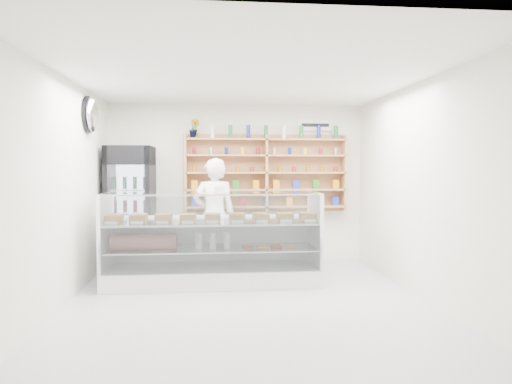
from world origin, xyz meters
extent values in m
plane|color=#B5B5BA|center=(0.00, 0.00, 0.00)|extent=(5.00, 5.00, 0.00)
plane|color=white|center=(0.00, 0.00, 2.80)|extent=(5.00, 5.00, 0.00)
plane|color=silver|center=(0.00, 2.50, 1.40)|extent=(4.50, 0.00, 4.50)
plane|color=silver|center=(0.00, -2.50, 1.40)|extent=(4.50, 0.00, 4.50)
plane|color=silver|center=(-2.25, 0.00, 1.40)|extent=(0.00, 5.00, 5.00)
plane|color=silver|center=(2.25, 0.00, 1.40)|extent=(0.00, 5.00, 5.00)
cube|color=white|center=(-0.44, 0.94, 0.13)|extent=(3.06, 0.87, 0.25)
cube|color=white|center=(-0.44, 1.34, 0.58)|extent=(3.06, 0.05, 0.64)
cube|color=silver|center=(-0.44, 0.94, 0.52)|extent=(2.93, 0.76, 0.02)
cube|color=silver|center=(-0.44, 0.94, 0.90)|extent=(2.99, 0.80, 0.02)
cube|color=silver|center=(-0.44, 0.52, 0.79)|extent=(2.99, 0.12, 1.07)
cube|color=silver|center=(-0.44, 0.89, 1.32)|extent=(2.99, 0.61, 0.01)
imported|color=silver|center=(-0.41, 1.64, 0.92)|extent=(0.70, 0.48, 1.84)
cube|color=black|center=(-1.79, 2.09, 1.02)|extent=(0.75, 0.73, 2.04)
cube|color=#34053D|center=(-1.79, 1.75, 1.89)|extent=(0.72, 0.05, 0.29)
cube|color=silver|center=(-1.79, 1.73, 0.93)|extent=(0.62, 0.02, 1.61)
cube|color=#AA7B50|center=(-0.90, 2.34, 1.59)|extent=(0.04, 0.28, 1.33)
cube|color=#AA7B50|center=(0.50, 2.34, 1.59)|extent=(0.04, 0.28, 1.33)
cube|color=#AA7B50|center=(1.90, 2.34, 1.59)|extent=(0.04, 0.28, 1.33)
cube|color=#AA7B50|center=(0.50, 2.34, 1.00)|extent=(2.80, 0.28, 0.03)
cube|color=#AA7B50|center=(0.50, 2.34, 1.30)|extent=(2.80, 0.28, 0.03)
cube|color=#AA7B50|center=(0.50, 2.34, 1.60)|extent=(2.80, 0.28, 0.03)
cube|color=#AA7B50|center=(0.50, 2.34, 1.90)|extent=(2.80, 0.28, 0.03)
cube|color=#AA7B50|center=(0.50, 2.34, 2.18)|extent=(2.80, 0.28, 0.03)
imported|color=#1E6626|center=(-0.75, 2.34, 2.36)|extent=(0.21, 0.19, 0.33)
ellipsoid|color=silver|center=(-2.17, 1.20, 2.45)|extent=(0.15, 0.50, 0.50)
cube|color=white|center=(1.40, 2.47, 2.45)|extent=(0.62, 0.03, 0.20)
camera|label=1|loc=(-0.43, -5.63, 1.68)|focal=32.00mm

